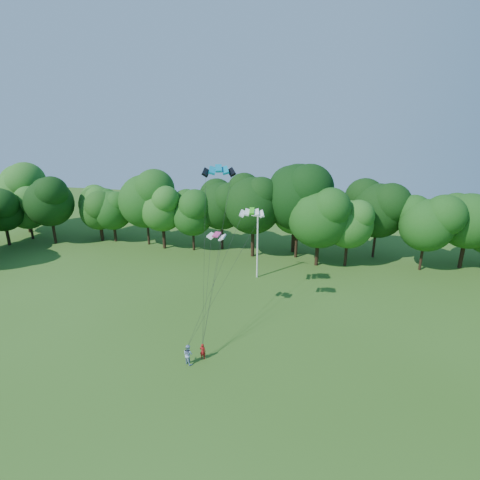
# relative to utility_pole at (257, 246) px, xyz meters

# --- Properties ---
(ground) EXTENTS (160.00, 160.00, 0.00)m
(ground) POSITION_rel_utility_pole_xyz_m (0.28, -27.03, -4.49)
(ground) COLOR #325B18
(ground) RESTS_ON ground
(utility_pole) EXTENTS (1.75, 0.34, 8.77)m
(utility_pole) POSITION_rel_utility_pole_xyz_m (0.00, 0.00, 0.00)
(utility_pole) COLOR silver
(utility_pole) RESTS_ON ground
(kite_flyer_left) EXTENTS (0.57, 0.38, 1.54)m
(kite_flyer_left) POSITION_rel_utility_pole_xyz_m (-1.60, -18.70, -3.72)
(kite_flyer_left) COLOR maroon
(kite_flyer_left) RESTS_ON ground
(kite_flyer_right) EXTENTS (1.15, 1.06, 1.89)m
(kite_flyer_right) POSITION_rel_utility_pole_xyz_m (-2.64, -19.65, -3.55)
(kite_flyer_right) COLOR #A0B8DE
(kite_flyer_right) RESTS_ON ground
(kite_teal) EXTENTS (3.47, 2.31, 0.65)m
(kite_teal) POSITION_rel_utility_pole_xyz_m (-2.26, -10.12, 11.41)
(kite_teal) COLOR #0586AC
(kite_teal) RESTS_ON ground
(kite_green) EXTENTS (2.46, 1.38, 0.48)m
(kite_green) POSITION_rel_utility_pole_xyz_m (1.33, -11.23, 7.57)
(kite_green) COLOR #37CD1E
(kite_green) RESTS_ON ground
(kite_pink) EXTENTS (2.01, 1.26, 0.37)m
(kite_pink) POSITION_rel_utility_pole_xyz_m (-2.09, -11.84, 5.11)
(kite_pink) COLOR #CE397C
(kite_pink) RESTS_ON ground
(tree_back_west) EXTENTS (7.00, 7.00, 10.19)m
(tree_back_west) POSITION_rel_utility_pole_xyz_m (-29.24, 9.57, 1.87)
(tree_back_west) COLOR #3A2817
(tree_back_west) RESTS_ON ground
(tree_back_center) EXTENTS (10.81, 10.81, 15.72)m
(tree_back_center) POSITION_rel_utility_pole_xyz_m (4.51, 8.76, 5.33)
(tree_back_center) COLOR #311B13
(tree_back_center) RESTS_ON ground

